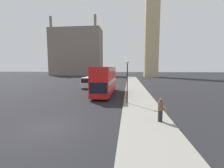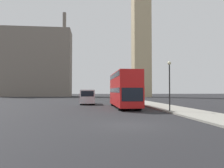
{
  "view_description": "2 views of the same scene",
  "coord_description": "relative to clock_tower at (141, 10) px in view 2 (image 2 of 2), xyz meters",
  "views": [
    {
      "loc": [
        5.55,
        -9.68,
        4.24
      ],
      "look_at": [
        2.97,
        13.88,
        1.69
      ],
      "focal_mm": 24.0,
      "sensor_mm": 36.0,
      "label": 1
    },
    {
      "loc": [
        -2.51,
        -13.35,
        2.09
      ],
      "look_at": [
        0.94,
        19.9,
        3.17
      ],
      "focal_mm": 35.0,
      "sensor_mm": 36.0,
      "label": 2
    }
  ],
  "objects": [
    {
      "name": "red_double_decker_bus",
      "position": [
        -14.25,
        -49.77,
        -29.25
      ],
      "size": [
        2.56,
        10.8,
        4.37
      ],
      "color": "red",
      "rests_on": "ground_plane"
    },
    {
      "name": "white_van",
      "position": [
        -18.91,
        -42.21,
        -30.46
      ],
      "size": [
        2.22,
        5.05,
        2.28
      ],
      "color": "silver",
      "rests_on": "ground_plane"
    },
    {
      "name": "street_lamp",
      "position": [
        -10.66,
        -55.98,
        -28.23
      ],
      "size": [
        0.36,
        0.36,
        4.92
      ],
      "color": "black",
      "rests_on": "sidewalk_strip"
    },
    {
      "name": "clock_tower",
      "position": [
        0.0,
        0.0,
        0.0
      ],
      "size": [
        6.58,
        6.75,
        61.76
      ],
      "color": "tan",
      "rests_on": "ground_plane"
    },
    {
      "name": "ground_plane",
      "position": [
        -16.09,
        -63.61,
        -31.68
      ],
      "size": [
        300.0,
        300.0,
        0.0
      ],
      "primitive_type": "plane",
      "color": "black"
    },
    {
      "name": "building_block_distant",
      "position": [
        -40.48,
        11.54,
        -18.52
      ],
      "size": [
        28.91,
        11.22,
        32.03
      ],
      "color": "slate",
      "rests_on": "ground_plane"
    }
  ]
}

